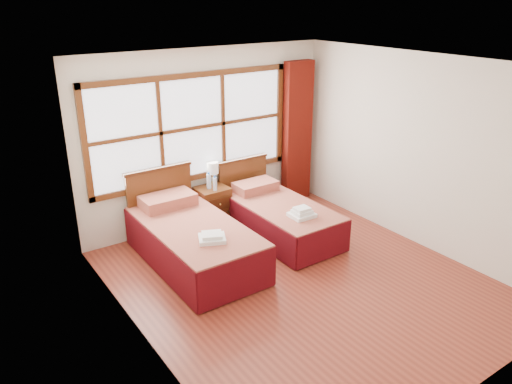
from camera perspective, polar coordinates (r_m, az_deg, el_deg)
floor at (r=6.23m, az=5.22°, el=-10.14°), size 4.50×4.50×0.00m
ceiling at (r=5.34m, az=6.19°, el=14.28°), size 4.50×4.50×0.00m
wall_back at (r=7.42m, az=-5.61°, el=6.15°), size 4.00×0.00×4.00m
wall_left at (r=4.71m, az=-13.37°, el=-3.80°), size 0.00×4.50×4.50m
wall_right at (r=7.06m, az=18.24°, el=4.32°), size 0.00×4.50×4.50m
window at (r=7.23m, az=-7.26°, el=7.29°), size 3.16×0.06×1.56m
curtain at (r=8.22m, az=4.73°, el=6.78°), size 0.50×0.16×2.30m
bed_left at (r=6.54m, az=-7.30°, el=-5.43°), size 1.07×2.09×1.04m
bed_right at (r=7.23m, az=2.61°, el=-2.81°), size 0.95×1.97×0.92m
nightstand at (r=7.50m, az=-4.98°, el=-1.71°), size 0.46×0.45×0.61m
towels_left at (r=5.95m, az=-5.05°, el=-5.20°), size 0.40×0.38×0.09m
towels_right at (r=6.72m, az=5.26°, el=-2.41°), size 0.33×0.29×0.13m
lamp at (r=7.47m, az=-5.00°, el=2.70°), size 0.18×0.18×0.34m
bottle_near at (r=7.33m, az=-5.41°, el=1.24°), size 0.07×0.07×0.25m
bottle_far at (r=7.25m, az=-4.72°, el=0.94°), size 0.06×0.06×0.22m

